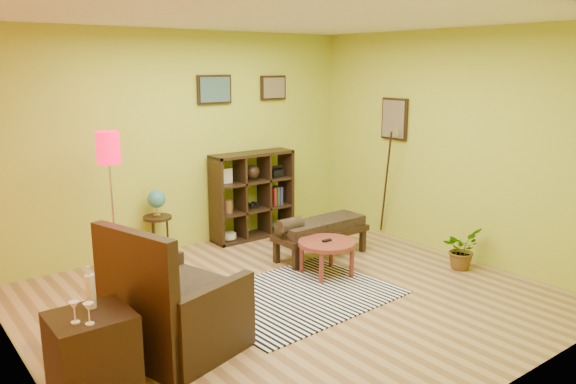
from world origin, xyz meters
TOP-DOWN VIEW (x-y plane):
  - ground at (0.00, 0.00)m, footprint 5.00×5.00m
  - room_shell at (-0.09, 0.01)m, footprint 5.04×4.54m
  - zebra_rug at (0.10, 0.02)m, footprint 2.06×1.59m
  - coffee_table at (0.75, 0.30)m, footprint 0.66×0.66m
  - armchair at (-1.44, -0.24)m, footprint 1.16×1.15m
  - side_cabinet at (-2.20, -0.53)m, footprint 0.55×0.50m
  - floor_lamp at (-1.26, 1.52)m, footprint 0.25×0.25m
  - globe_table at (-0.51, 2.05)m, footprint 0.35×0.35m
  - cube_shelf at (0.91, 2.03)m, footprint 1.20×0.35m
  - bench at (1.07, 0.81)m, footprint 1.30×0.49m
  - potted_plant at (2.16, -0.50)m, footprint 0.53×0.57m

SIDE VIEW (x-z plane):
  - ground at x=0.00m, z-range 0.00..0.00m
  - zebra_rug at x=0.10m, z-range 0.00..0.01m
  - potted_plant at x=2.16m, z-range 0.00..0.38m
  - side_cabinet at x=-2.20m, z-range -0.15..0.82m
  - armchair at x=-1.44m, z-range -0.23..0.92m
  - coffee_table at x=0.75m, z-range 0.14..0.56m
  - bench at x=1.07m, z-range 0.08..0.67m
  - cube_shelf at x=0.91m, z-range 0.00..1.20m
  - globe_table at x=-0.51m, z-range 0.22..1.08m
  - floor_lamp at x=-1.26m, z-range 0.52..2.21m
  - room_shell at x=-0.09m, z-range 0.39..3.21m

